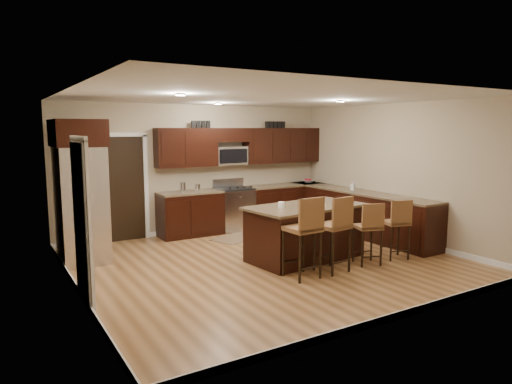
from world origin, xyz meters
TOP-DOWN VIEW (x-y plane):
  - floor at (0.00, 0.00)m, footprint 6.00×6.00m
  - ceiling at (0.00, 0.00)m, footprint 6.00×6.00m
  - wall_back at (0.00, 2.75)m, footprint 6.00×0.00m
  - wall_left at (-3.00, 0.00)m, footprint 0.00×5.50m
  - wall_right at (3.00, 0.00)m, footprint 0.00×5.50m
  - base_cabinets at (1.90, 1.45)m, footprint 4.02×3.96m
  - upper_cabinets at (1.04, 2.58)m, footprint 4.00×0.33m
  - range at (0.68, 2.45)m, footprint 0.76×0.64m
  - microwave at (0.68, 2.60)m, footprint 0.76×0.31m
  - doorway at (-1.65, 2.73)m, footprint 0.85×0.03m
  - pantry_door at (-2.98, -0.30)m, footprint 0.03×0.80m
  - letter_decor at (0.90, 2.58)m, footprint 2.20×0.03m
  - island at (0.65, -0.15)m, footprint 2.12×1.26m
  - stool_left at (-0.00, -1.00)m, footprint 0.48×0.48m
  - stool_mid at (0.58, -1.00)m, footprint 0.50×0.50m
  - stool_right at (1.31, -0.99)m, footprint 0.48×0.48m
  - refrigerator at (-2.62, 1.65)m, footprint 0.79×1.02m
  - floor_mat at (0.33, 1.73)m, footprint 1.11×0.93m
  - fruit_bowl at (2.71, 2.45)m, footprint 0.34×0.34m
  - soap_bottle at (2.70, 0.91)m, footprint 0.11×0.11m
  - canister_tall at (-0.50, 2.45)m, footprint 0.12×0.12m
  - canister_short at (-0.18, 2.45)m, footprint 0.11×0.11m
  - island_jar at (0.15, -0.15)m, footprint 0.10×0.10m
  - stool_extra at (1.96, -0.99)m, footprint 0.48×0.48m

SIDE VIEW (x-z plane):
  - floor at x=0.00m, z-range 0.00..0.00m
  - floor_mat at x=0.33m, z-range 0.00..0.01m
  - island at x=0.65m, z-range -0.03..0.89m
  - base_cabinets at x=1.90m, z-range 0.00..0.92m
  - range at x=0.68m, z-range -0.08..1.03m
  - stool_right at x=1.31m, z-range 0.13..1.15m
  - stool_extra at x=1.96m, z-range 0.13..1.15m
  - stool_mid at x=0.58m, z-range 0.15..1.33m
  - stool_left at x=0.00m, z-range 0.15..1.38m
  - fruit_bowl at x=2.71m, z-range 0.92..0.99m
  - island_jar at x=0.15m, z-range 0.92..1.02m
  - canister_short at x=-0.18m, z-range 0.92..1.06m
  - soap_bottle at x=2.70m, z-range 0.92..1.11m
  - pantry_door at x=-2.98m, z-range 0.00..2.04m
  - canister_tall at x=-0.50m, z-range 0.92..1.12m
  - doorway at x=-1.65m, z-range 0.00..2.06m
  - refrigerator at x=-2.62m, z-range 0.03..2.38m
  - wall_back at x=0.00m, z-range -1.65..4.35m
  - wall_left at x=-3.00m, z-range -1.40..4.10m
  - wall_right at x=3.00m, z-range -1.40..4.10m
  - microwave at x=0.68m, z-range 1.42..1.82m
  - upper_cabinets at x=1.04m, z-range 1.44..2.24m
  - letter_decor at x=0.90m, z-range 2.22..2.37m
  - ceiling at x=0.00m, z-range 2.70..2.70m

